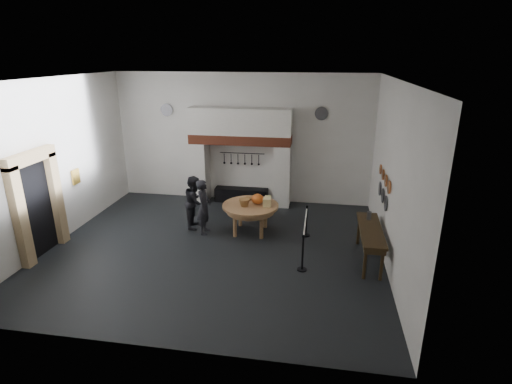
% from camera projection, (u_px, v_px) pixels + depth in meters
% --- Properties ---
extents(floor, '(9.00, 8.00, 0.02)m').
position_uv_depth(floor, '(215.00, 248.00, 11.01)').
color(floor, black).
rests_on(floor, ground).
extents(ceiling, '(9.00, 8.00, 0.02)m').
position_uv_depth(ceiling, '(209.00, 79.00, 9.53)').
color(ceiling, silver).
rests_on(ceiling, wall_back).
extents(wall_back, '(9.00, 0.02, 4.50)m').
position_uv_depth(wall_back, '(242.00, 139.00, 14.00)').
color(wall_back, silver).
rests_on(wall_back, floor).
extents(wall_front, '(9.00, 0.02, 4.50)m').
position_uv_depth(wall_front, '(147.00, 236.00, 6.55)').
color(wall_front, silver).
rests_on(wall_front, floor).
extents(wall_left, '(0.02, 8.00, 4.50)m').
position_uv_depth(wall_left, '(54.00, 162.00, 10.97)').
color(wall_left, silver).
rests_on(wall_left, floor).
extents(wall_right, '(0.02, 8.00, 4.50)m').
position_uv_depth(wall_right, '(393.00, 178.00, 9.58)').
color(wall_right, silver).
rests_on(wall_right, floor).
extents(chimney_pier_left, '(0.55, 0.70, 2.15)m').
position_uv_depth(chimney_pier_left, '(200.00, 172.00, 14.29)').
color(chimney_pier_left, silver).
rests_on(chimney_pier_left, floor).
extents(chimney_pier_right, '(0.55, 0.70, 2.15)m').
position_uv_depth(chimney_pier_right, '(282.00, 176.00, 13.83)').
color(chimney_pier_right, silver).
rests_on(chimney_pier_right, floor).
extents(hearth_brick_band, '(3.50, 0.72, 0.32)m').
position_uv_depth(hearth_brick_band, '(240.00, 139.00, 13.66)').
color(hearth_brick_band, '#9E442B').
rests_on(hearth_brick_band, chimney_pier_left).
extents(chimney_hood, '(3.50, 0.70, 0.90)m').
position_uv_depth(chimney_hood, '(240.00, 121.00, 13.45)').
color(chimney_hood, silver).
rests_on(chimney_hood, hearth_brick_band).
extents(iron_range, '(1.90, 0.45, 0.50)m').
position_uv_depth(iron_range, '(241.00, 195.00, 14.40)').
color(iron_range, black).
rests_on(iron_range, floor).
extents(utensil_rail, '(1.60, 0.02, 0.02)m').
position_uv_depth(utensil_rail, '(242.00, 153.00, 14.09)').
color(utensil_rail, black).
rests_on(utensil_rail, wall_back).
extents(door_recess, '(0.04, 1.10, 2.50)m').
position_uv_depth(door_recess, '(37.00, 210.00, 10.36)').
color(door_recess, black).
rests_on(door_recess, floor).
extents(door_jamb_near, '(0.22, 0.30, 2.60)m').
position_uv_depth(door_jamb_near, '(20.00, 218.00, 9.68)').
color(door_jamb_near, tan).
rests_on(door_jamb_near, floor).
extents(door_jamb_far, '(0.22, 0.30, 2.60)m').
position_uv_depth(door_jamb_far, '(56.00, 199.00, 10.98)').
color(door_jamb_far, tan).
rests_on(door_jamb_far, floor).
extents(door_lintel, '(0.22, 1.70, 0.30)m').
position_uv_depth(door_lintel, '(30.00, 157.00, 9.88)').
color(door_lintel, tan).
rests_on(door_lintel, door_jamb_near).
extents(wall_plaque, '(0.05, 0.34, 0.44)m').
position_uv_depth(wall_plaque, '(76.00, 177.00, 11.92)').
color(wall_plaque, gold).
rests_on(wall_plaque, wall_left).
extents(work_table, '(1.70, 1.70, 0.07)m').
position_uv_depth(work_table, '(250.00, 206.00, 11.75)').
color(work_table, tan).
rests_on(work_table, floor).
extents(pumpkin, '(0.36, 0.36, 0.31)m').
position_uv_depth(pumpkin, '(258.00, 199.00, 11.75)').
color(pumpkin, orange).
rests_on(pumpkin, work_table).
extents(cheese_block_big, '(0.22, 0.22, 0.24)m').
position_uv_depth(cheese_block_big, '(267.00, 202.00, 11.57)').
color(cheese_block_big, '#EFD78F').
rests_on(cheese_block_big, work_table).
extents(cheese_block_small, '(0.18, 0.18, 0.20)m').
position_uv_depth(cheese_block_small, '(268.00, 199.00, 11.86)').
color(cheese_block_small, '#E4E288').
rests_on(cheese_block_small, work_table).
extents(wicker_basket, '(0.33, 0.33, 0.22)m').
position_uv_depth(wicker_basket, '(244.00, 203.00, 11.58)').
color(wicker_basket, olive).
rests_on(wicker_basket, work_table).
extents(bread_loaf, '(0.31, 0.18, 0.13)m').
position_uv_depth(bread_loaf, '(249.00, 198.00, 12.06)').
color(bread_loaf, '#AB6B3C').
rests_on(bread_loaf, work_table).
extents(visitor_near, '(0.42, 0.62, 1.66)m').
position_uv_depth(visitor_near, '(204.00, 207.00, 11.69)').
color(visitor_near, black).
rests_on(visitor_near, floor).
extents(visitor_far, '(0.70, 0.85, 1.63)m').
position_uv_depth(visitor_far, '(195.00, 202.00, 12.13)').
color(visitor_far, black).
rests_on(visitor_far, floor).
extents(side_table, '(0.55, 2.20, 0.06)m').
position_uv_depth(side_table, '(371.00, 230.00, 10.08)').
color(side_table, '#382A14').
rests_on(side_table, floor).
extents(pewter_jug, '(0.12, 0.12, 0.22)m').
position_uv_depth(pewter_jug, '(369.00, 216.00, 10.60)').
color(pewter_jug, '#4B4C50').
rests_on(pewter_jug, side_table).
extents(copper_pan_a, '(0.03, 0.34, 0.34)m').
position_uv_depth(copper_pan_a, '(389.00, 187.00, 9.87)').
color(copper_pan_a, '#C6662D').
rests_on(copper_pan_a, wall_right).
extents(copper_pan_b, '(0.03, 0.32, 0.32)m').
position_uv_depth(copper_pan_b, '(386.00, 181.00, 10.39)').
color(copper_pan_b, '#C6662D').
rests_on(copper_pan_b, wall_right).
extents(copper_pan_c, '(0.03, 0.30, 0.30)m').
position_uv_depth(copper_pan_c, '(383.00, 175.00, 10.90)').
color(copper_pan_c, '#C6662D').
rests_on(copper_pan_c, wall_right).
extents(copper_pan_d, '(0.03, 0.28, 0.28)m').
position_uv_depth(copper_pan_d, '(381.00, 169.00, 11.41)').
color(copper_pan_d, '#C6662D').
rests_on(copper_pan_d, wall_right).
extents(pewter_plate_left, '(0.03, 0.40, 0.40)m').
position_uv_depth(pewter_plate_left, '(386.00, 203.00, 10.22)').
color(pewter_plate_left, '#4C4C51').
rests_on(pewter_plate_left, wall_right).
extents(pewter_plate_mid, '(0.03, 0.40, 0.40)m').
position_uv_depth(pewter_plate_mid, '(383.00, 196.00, 10.78)').
color(pewter_plate_mid, '#4C4C51').
rests_on(pewter_plate_mid, wall_right).
extents(pewter_plate_right, '(0.03, 0.40, 0.40)m').
position_uv_depth(pewter_plate_right, '(380.00, 189.00, 11.34)').
color(pewter_plate_right, '#4C4C51').
rests_on(pewter_plate_right, wall_right).
extents(pewter_plate_back_left, '(0.44, 0.03, 0.44)m').
position_uv_depth(pewter_plate_back_left, '(167.00, 110.00, 14.07)').
color(pewter_plate_back_left, '#4C4C51').
rests_on(pewter_plate_back_left, wall_back).
extents(pewter_plate_back_right, '(0.44, 0.03, 0.44)m').
position_uv_depth(pewter_plate_back_right, '(321.00, 113.00, 13.24)').
color(pewter_plate_back_right, '#4C4C51').
rests_on(pewter_plate_back_right, wall_back).
extents(barrier_post_near, '(0.05, 0.05, 0.90)m').
position_uv_depth(barrier_post_near, '(303.00, 254.00, 9.75)').
color(barrier_post_near, black).
rests_on(barrier_post_near, floor).
extents(barrier_post_far, '(0.05, 0.05, 0.90)m').
position_uv_depth(barrier_post_far, '(306.00, 222.00, 11.62)').
color(barrier_post_far, black).
rests_on(barrier_post_far, floor).
extents(barrier_rope, '(0.04, 2.00, 0.04)m').
position_uv_depth(barrier_rope, '(305.00, 223.00, 10.55)').
color(barrier_rope, white).
rests_on(barrier_rope, barrier_post_near).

